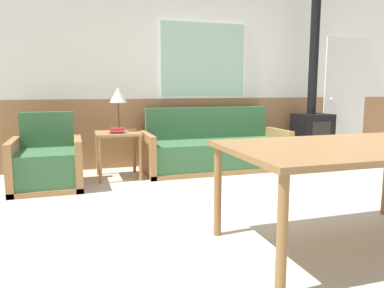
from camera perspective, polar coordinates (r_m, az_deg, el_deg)
The scene contains 10 objects.
ground_plane at distance 3.57m, azimuth 15.84°, elevation -10.54°, with size 16.00×16.00×0.00m, color beige.
wall_back at distance 5.76m, azimuth 1.71°, elevation 10.63°, with size 7.20×0.09×2.70m.
couch at distance 5.29m, azimuth 3.56°, elevation -1.13°, with size 2.02×0.78×0.87m.
armchair at distance 4.63m, azimuth -21.20°, elevation -3.02°, with size 0.78×0.77×0.86m.
side_table at distance 4.86m, azimuth -11.25°, elevation 0.62°, with size 0.55×0.55×0.59m.
table_lamp at distance 4.92m, azimuth -11.20°, elevation 7.16°, with size 0.22×0.22×0.57m.
book_stack at distance 4.75m, azimuth -11.35°, elevation 2.02°, with size 0.20×0.17×0.06m.
dining_table at distance 2.88m, azimuth 23.01°, elevation -1.40°, with size 1.76×1.07×0.75m.
wood_stove at distance 6.10m, azimuth 17.86°, elevation 3.44°, with size 0.52×0.46×2.58m.
entry_door at distance 6.98m, azimuth 22.22°, elevation 6.64°, with size 0.82×0.09×1.99m.
Camera 1 is at (-1.89, -2.81, 1.15)m, focal length 35.00 mm.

